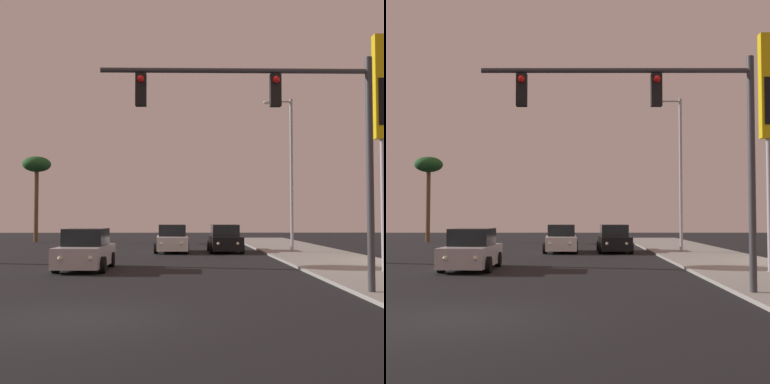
% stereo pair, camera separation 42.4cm
% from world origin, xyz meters
% --- Properties ---
extents(ground_plane, '(120.00, 120.00, 0.00)m').
position_xyz_m(ground_plane, '(0.00, 0.00, 0.00)').
color(ground_plane, black).
extents(sidewalk_right, '(5.00, 60.00, 0.12)m').
position_xyz_m(sidewalk_right, '(9.50, 10.00, 0.06)').
color(sidewalk_right, gray).
rests_on(sidewalk_right, ground).
extents(car_white, '(2.04, 4.34, 1.68)m').
position_xyz_m(car_white, '(1.60, 20.95, 0.76)').
color(car_white, silver).
rests_on(car_white, ground).
extents(car_black, '(2.04, 4.33, 1.68)m').
position_xyz_m(car_black, '(4.83, 21.00, 0.76)').
color(car_black, black).
rests_on(car_black, ground).
extents(car_silver, '(2.04, 4.34, 1.68)m').
position_xyz_m(car_silver, '(-1.74, 10.42, 0.76)').
color(car_silver, '#B7B7BC').
rests_on(car_silver, ground).
extents(traffic_light_mast, '(7.55, 0.36, 6.50)m').
position_xyz_m(traffic_light_mast, '(5.24, 3.02, 4.74)').
color(traffic_light_mast, '#38383D').
rests_on(traffic_light_mast, sidewalk_right).
extents(street_lamp, '(1.74, 0.24, 9.00)m').
position_xyz_m(street_lamp, '(8.53, 19.63, 5.12)').
color(street_lamp, '#99999E').
rests_on(street_lamp, sidewalk_right).
extents(palm_tree_far, '(2.40, 2.40, 7.29)m').
position_xyz_m(palm_tree_far, '(-10.18, 34.00, 6.29)').
color(palm_tree_far, brown).
rests_on(palm_tree_far, ground).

